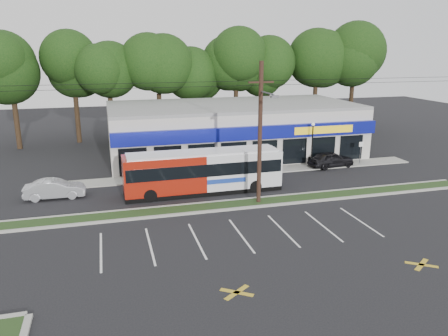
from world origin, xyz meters
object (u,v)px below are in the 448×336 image
lamp_post (312,140)px  car_silver (55,189)px  car_dark (331,159)px  metrobus (203,171)px  utility_pole (258,129)px  pedestrian_b (231,171)px  sign_post (361,149)px  pedestrian_a (223,170)px

lamp_post → car_silver: (-22.24, -2.71, -1.96)m
car_silver → car_dark: bearing=-83.7°
lamp_post → metrobus: (-11.27, -4.30, -0.95)m
utility_pole → lamp_post: 11.67m
utility_pole → metrobus: (-3.10, 3.57, -3.69)m
car_dark → pedestrian_b: size_ratio=2.55×
utility_pole → car_silver: size_ratio=11.52×
lamp_post → car_silver: lamp_post is taller
sign_post → metrobus: size_ratio=0.18×
car_dark → utility_pole: bearing=119.2°
car_dark → pedestrian_a: (-10.87, -1.48, 0.18)m
metrobus → car_dark: 13.77m
utility_pole → car_dark: utility_pole is taller
metrobus → sign_post: bearing=13.5°
lamp_post → car_silver: 22.49m
sign_post → pedestrian_a: bearing=-173.7°
metrobus → pedestrian_b: (2.85, 2.22, -0.86)m
lamp_post → car_dark: 2.70m
car_dark → pedestrian_a: pedestrian_a is taller
lamp_post → metrobus: 12.10m
lamp_post → pedestrian_b: lamp_post is taller
utility_pole → pedestrian_a: utility_pole is taller
sign_post → metrobus: metrobus is taller
car_dark → pedestrian_b: 10.44m
lamp_post → pedestrian_b: (-8.42, -2.08, -1.81)m
pedestrian_a → sign_post: bearing=141.4°
lamp_post → car_dark: lamp_post is taller
utility_pole → lamp_post: size_ratio=11.76×
utility_pole → car_silver: utility_pole is taller
pedestrian_b → metrobus: bearing=55.6°
car_dark → pedestrian_b: bearing=91.9°
lamp_post → car_silver: bearing=-173.0°
metrobus → pedestrian_a: size_ratio=6.53×
sign_post → metrobus: (-16.27, -4.07, 0.17)m
sign_post → car_dark: size_ratio=0.51×
sign_post → car_silver: size_ratio=0.51×
metrobus → car_silver: (-10.97, 1.59, -1.01)m
metrobus → car_silver: 11.13m
sign_post → pedestrian_a: (-14.00, -1.56, -0.63)m
car_dark → car_silver: car_dark is taller
metrobus → car_silver: metrobus is taller
car_silver → utility_pole: bearing=-109.5°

